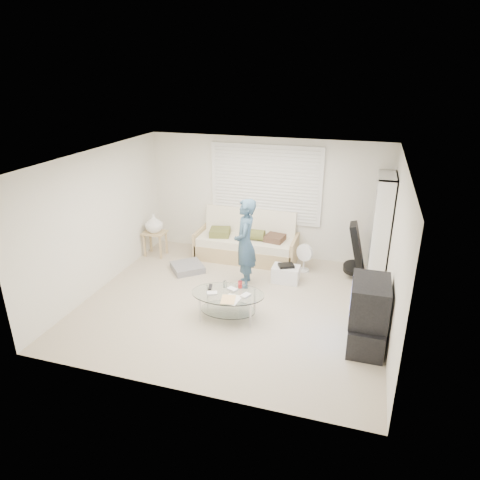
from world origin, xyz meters
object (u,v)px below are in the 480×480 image
(tv_unit, at_px, (368,315))
(bookshelf, at_px, (381,229))
(coffee_table, at_px, (228,298))
(futon_sofa, at_px, (247,243))

(tv_unit, bearing_deg, bookshelf, 86.81)
(bookshelf, relative_size, coffee_table, 1.63)
(futon_sofa, relative_size, tv_unit, 2.06)
(coffee_table, bearing_deg, futon_sofa, 98.67)
(tv_unit, relative_size, coffee_table, 0.82)
(tv_unit, xyz_separation_m, coffee_table, (-2.14, 0.12, -0.14))
(bookshelf, xyz_separation_m, tv_unit, (-0.13, -2.24, -0.52))
(bookshelf, distance_m, coffee_table, 3.17)
(futon_sofa, xyz_separation_m, coffee_table, (0.35, -2.32, 0.01))
(futon_sofa, distance_m, tv_unit, 3.49)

